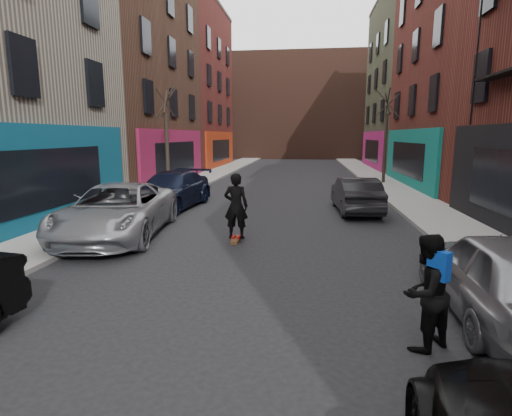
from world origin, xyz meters
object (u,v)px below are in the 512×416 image
(tree_left_far, at_px, (166,131))
(tree_right_far, at_px, (386,129))
(skateboard, at_px, (236,240))
(skateboarder, at_px, (236,206))
(parked_right_far, at_px, (502,275))
(parked_right_end, at_px, (356,195))
(pedestrian, at_px, (425,292))
(parked_left_far, at_px, (118,210))
(parked_left_end, at_px, (171,190))

(tree_left_far, bearing_deg, tree_right_far, 25.82)
(skateboard, bearing_deg, tree_right_far, 67.36)
(tree_right_far, xyz_separation_m, skateboarder, (-7.01, -15.35, -2.45))
(tree_right_far, relative_size, parked_right_far, 1.49)
(parked_right_end, xyz_separation_m, skateboarder, (-4.08, -5.24, 0.36))
(skateboarder, bearing_deg, tree_left_far, -58.12)
(parked_right_far, distance_m, pedestrian, 2.01)
(parked_left_far, distance_m, parked_right_end, 9.35)
(parked_left_far, height_order, skateboard, parked_left_far)
(tree_left_far, bearing_deg, parked_right_end, -23.44)
(parked_right_end, bearing_deg, skateboard, 48.56)
(tree_right_far, bearing_deg, parked_left_end, -136.71)
(tree_left_far, xyz_separation_m, tree_right_far, (12.40, 6.00, 0.15))
(skateboard, bearing_deg, parked_left_far, 179.21)
(parked_left_end, bearing_deg, tree_left_far, 116.66)
(parked_left_end, distance_m, parked_right_far, 13.30)
(parked_left_end, relative_size, pedestrian, 3.10)
(tree_right_far, xyz_separation_m, parked_right_end, (-2.94, -10.10, -2.81))
(skateboard, height_order, skateboarder, skateboarder)
(tree_left_far, distance_m, parked_right_far, 17.70)
(parked_left_end, distance_m, parked_right_end, 7.87)
(parked_left_end, distance_m, pedestrian, 13.22)
(parked_left_far, height_order, parked_right_far, parked_left_far)
(skateboard, bearing_deg, parked_right_end, 54.05)
(parked_left_far, xyz_separation_m, pedestrian, (7.60, -5.82, 0.06))
(skateboard, xyz_separation_m, pedestrian, (3.81, -5.65, 0.83))
(tree_left_far, distance_m, pedestrian, 17.77)
(tree_right_far, bearing_deg, parked_right_end, -106.20)
(parked_left_end, bearing_deg, parked_left_far, -84.32)
(tree_left_far, relative_size, pedestrian, 3.72)
(tree_left_far, xyz_separation_m, skateboard, (5.39, -9.35, -3.33))
(parked_left_far, relative_size, parked_left_end, 1.09)
(tree_right_far, height_order, parked_left_far, tree_right_far)
(parked_right_end, bearing_deg, parked_left_far, 29.20)
(tree_right_far, height_order, skateboard, tree_right_far)
(tree_right_far, distance_m, skateboarder, 17.05)
(parked_left_far, relative_size, parked_right_end, 1.34)
(parked_left_end, bearing_deg, parked_right_far, -40.57)
(tree_right_far, relative_size, skateboarder, 3.47)
(parked_right_far, relative_size, parked_right_end, 1.04)
(parked_right_end, bearing_deg, tree_left_far, -27.02)
(skateboard, bearing_deg, skateboarder, 0.00)
(parked_left_far, distance_m, parked_left_end, 4.99)
(parked_left_end, bearing_deg, pedestrian, -49.23)
(parked_left_end, height_order, skateboarder, skateboarder)
(parked_left_end, bearing_deg, parked_right_end, 6.17)
(parked_left_end, bearing_deg, skateboarder, -48.10)
(tree_right_far, distance_m, parked_left_end, 15.09)
(parked_right_end, xyz_separation_m, skateboard, (-4.08, -5.24, -0.67))
(parked_right_end, height_order, pedestrian, pedestrian)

